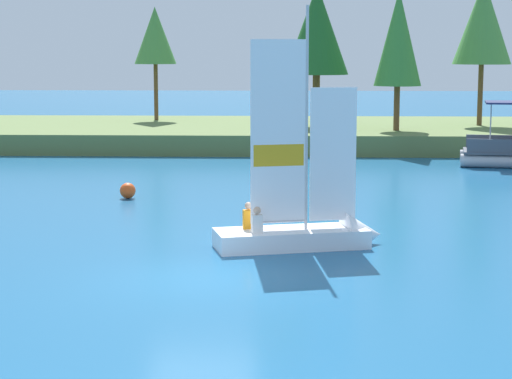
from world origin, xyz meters
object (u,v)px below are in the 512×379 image
object	(u,v)px
shoreline_tree_centre	(317,30)
channel_buoy	(128,191)
shoreline_tree_midright	(398,38)
sailboat	(315,229)
shoreline_tree_midleft	(155,36)
shoreline_tree_right	(483,22)

from	to	relation	value
shoreline_tree_centre	channel_buoy	bearing A→B (deg)	-110.66
shoreline_tree_midright	sailboat	xyz separation A→B (m)	(-4.80, -24.12, -5.34)
shoreline_tree_midright	channel_buoy	bearing A→B (deg)	-124.57
shoreline_tree_midleft	shoreline_tree_right	world-z (taller)	shoreline_tree_right
channel_buoy	sailboat	bearing A→B (deg)	-50.50
shoreline_tree_midleft	shoreline_tree_centre	distance (m)	10.40
shoreline_tree_right	sailboat	world-z (taller)	shoreline_tree_right
shoreline_tree_right	channel_buoy	size ratio (longest dim) A/B	14.38
shoreline_tree_centre	shoreline_tree_midright	world-z (taller)	shoreline_tree_centre
channel_buoy	shoreline_tree_midleft	bearing A→B (deg)	95.86
shoreline_tree_centre	shoreline_tree_midright	xyz separation A→B (m)	(4.13, -2.54, -0.47)
shoreline_tree_midleft	shoreline_tree_centre	size ratio (longest dim) A/B	0.87
shoreline_tree_midright	sailboat	size ratio (longest dim) A/B	1.08
shoreline_tree_midright	channel_buoy	xyz separation A→B (m)	(-11.24, -16.31, -5.54)
shoreline_tree_right	sailboat	bearing A→B (deg)	-109.53
sailboat	channel_buoy	distance (m)	10.13
shoreline_tree_right	channel_buoy	distance (m)	26.38
channel_buoy	shoreline_tree_right	bearing A→B (deg)	50.63
shoreline_tree_centre	sailboat	distance (m)	27.30
shoreline_tree_midright	channel_buoy	world-z (taller)	shoreline_tree_midright
shoreline_tree_centre	shoreline_tree_midright	size ratio (longest dim) A/B	1.06
shoreline_tree_centre	channel_buoy	world-z (taller)	shoreline_tree_centre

